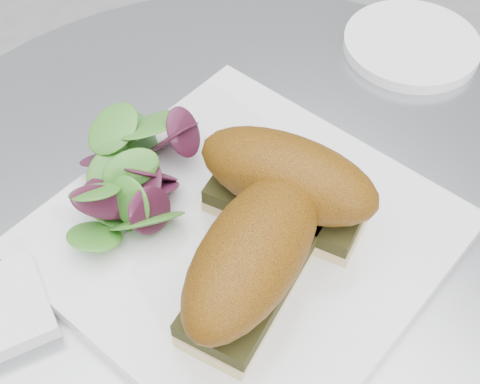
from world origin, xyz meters
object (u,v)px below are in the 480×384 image
object	(u,v)px
plate	(244,237)
saucer	(411,44)
sandwich_right	(287,183)
sandwich_left	(253,259)

from	to	relation	value
plate	saucer	distance (m)	0.30
plate	sandwich_right	distance (m)	0.06
sandwich_left	plate	bearing A→B (deg)	34.94
sandwich_right	plate	bearing A→B (deg)	-128.73
plate	sandwich_right	size ratio (longest dim) A/B	1.81
plate	saucer	bearing A→B (deg)	19.46
sandwich_left	sandwich_right	distance (m)	0.07
sandwich_right	saucer	size ratio (longest dim) A/B	1.12
plate	sandwich_left	bearing A→B (deg)	-118.54
sandwich_right	sandwich_left	bearing A→B (deg)	-84.93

